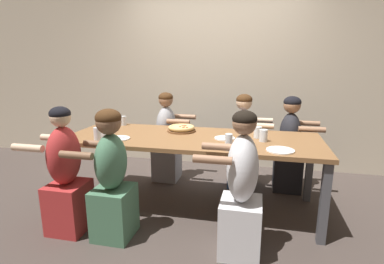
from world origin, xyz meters
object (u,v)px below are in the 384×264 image
(empty_plate_a, at_px, (280,150))
(drinking_glass_e, at_px, (104,132))
(diner_far_midright, at_px, (243,145))
(diner_far_midleft, at_px, (167,141))
(drinking_glass_c, at_px, (98,135))
(drinking_glass_b, at_px, (258,133))
(diner_near_left, at_px, (66,177))
(empty_plate_b, at_px, (118,138))
(empty_plate_c, at_px, (225,138))
(diner_near_midright, at_px, (241,192))
(diner_far_right, at_px, (289,148))
(drinking_glass_a, at_px, (229,142))
(drinking_glass_g, at_px, (243,142))
(drinking_glass_f, at_px, (123,121))
(drinking_glass_d, at_px, (263,136))
(diner_near_midleft, at_px, (112,179))
(pizza_board_main, at_px, (181,128))

(empty_plate_a, height_order, drinking_glass_e, drinking_glass_e)
(diner_far_midright, bearing_deg, diner_far_midleft, -90.00)
(empty_plate_a, bearing_deg, drinking_glass_c, -178.93)
(drinking_glass_b, bearing_deg, diner_near_left, -153.95)
(empty_plate_b, distance_m, drinking_glass_e, 0.19)
(empty_plate_c, xyz_separation_m, diner_near_midright, (0.22, -0.69, -0.24))
(diner_far_right, relative_size, diner_near_left, 0.99)
(drinking_glass_a, xyz_separation_m, drinking_glass_e, (-1.27, 0.18, -0.01))
(drinking_glass_e, distance_m, drinking_glass_g, 1.40)
(empty_plate_a, height_order, drinking_glass_a, drinking_glass_a)
(drinking_glass_f, relative_size, diner_near_left, 0.09)
(diner_far_midright, xyz_separation_m, diner_near_left, (-1.47, -1.39, -0.00))
(diner_far_midleft, xyz_separation_m, diner_far_midright, (0.97, 0.00, 0.00))
(empty_plate_b, bearing_deg, drinking_glass_d, 9.18)
(diner_near_left, bearing_deg, drinking_glass_f, -3.01)
(drinking_glass_c, distance_m, drinking_glass_e, 0.14)
(empty_plate_b, relative_size, drinking_glass_f, 2.06)
(empty_plate_c, xyz_separation_m, drinking_glass_e, (-1.20, -0.20, 0.05))
(drinking_glass_a, distance_m, drinking_glass_c, 1.26)
(empty_plate_a, bearing_deg, diner_far_right, 80.12)
(drinking_glass_f, bearing_deg, drinking_glass_b, -9.85)
(drinking_glass_a, height_order, diner_far_midleft, diner_far_midleft)
(empty_plate_a, bearing_deg, diner_near_midleft, -164.69)
(drinking_glass_e, relative_size, diner_near_midleft, 0.11)
(diner_far_right, distance_m, diner_far_midright, 0.54)
(empty_plate_c, height_order, drinking_glass_g, drinking_glass_g)
(diner_near_midleft, bearing_deg, diner_far_midleft, -2.18)
(drinking_glass_d, distance_m, drinking_glass_f, 1.68)
(diner_near_left, bearing_deg, diner_near_midleft, -90.00)
(empty_plate_a, bearing_deg, empty_plate_b, 177.56)
(drinking_glass_b, height_order, diner_far_midleft, diner_far_midleft)
(drinking_glass_b, height_order, drinking_glass_c, drinking_glass_c)
(drinking_glass_c, xyz_separation_m, diner_near_midright, (1.40, -0.35, -0.29))
(empty_plate_c, bearing_deg, empty_plate_b, -166.69)
(drinking_glass_a, relative_size, diner_near_midright, 0.12)
(empty_plate_b, relative_size, diner_far_midleft, 0.20)
(empty_plate_c, relative_size, diner_far_midleft, 0.18)
(pizza_board_main, bearing_deg, drinking_glass_e, -148.94)
(pizza_board_main, xyz_separation_m, diner_far_midleft, (-0.32, 0.48, -0.28))
(drinking_glass_g, bearing_deg, diner_far_midright, 92.97)
(drinking_glass_a, bearing_deg, drinking_glass_b, 64.46)
(diner_far_right, bearing_deg, drinking_glass_b, -32.31)
(empty_plate_c, relative_size, diner_far_midright, 0.18)
(drinking_glass_f, relative_size, diner_near_midleft, 0.10)
(drinking_glass_g, height_order, diner_far_right, diner_far_right)
(empty_plate_c, bearing_deg, drinking_glass_e, -170.36)
(drinking_glass_g, bearing_deg, drinking_glass_b, 73.56)
(diner_far_midleft, bearing_deg, drinking_glass_e, -22.47)
(drinking_glass_f, xyz_separation_m, diner_near_midright, (1.48, -1.07, -0.29))
(empty_plate_b, bearing_deg, diner_far_right, 28.88)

